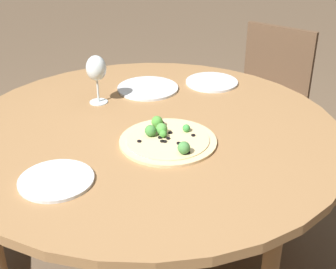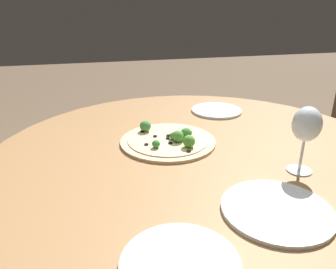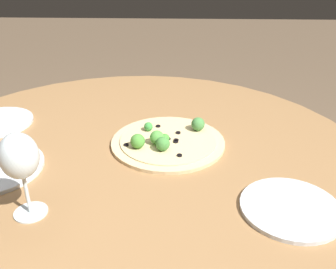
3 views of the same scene
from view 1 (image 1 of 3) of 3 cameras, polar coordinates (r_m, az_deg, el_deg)
dining_table at (r=1.68m, az=-2.19°, el=-0.74°), size 1.36×1.36×0.74m
chair at (r=2.58m, az=11.78°, el=3.97°), size 0.54×0.54×0.84m
pizza at (r=1.55m, az=-0.07°, el=-0.57°), size 0.32×0.32×0.05m
wine_glass at (r=1.81m, az=-8.74°, el=7.85°), size 0.08×0.08×0.19m
plate_near at (r=1.39m, az=-13.47°, el=-5.43°), size 0.22×0.22×0.01m
plate_far at (r=2.04m, az=5.36°, el=6.38°), size 0.22×0.22×0.01m
plate_side at (r=1.97m, az=-2.48°, el=5.66°), size 0.26×0.26×0.01m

